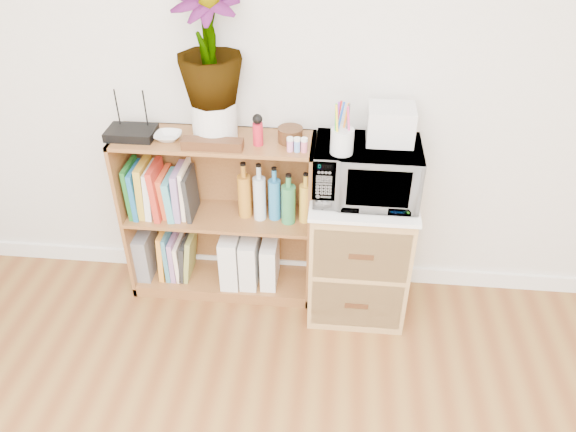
# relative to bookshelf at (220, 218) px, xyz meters

# --- Properties ---
(skirting_board) EXTENTS (4.00, 0.02, 0.10)m
(skirting_board) POSITION_rel_bookshelf_xyz_m (0.35, 0.14, -0.42)
(skirting_board) COLOR white
(skirting_board) RESTS_ON ground
(bookshelf) EXTENTS (1.00, 0.30, 0.95)m
(bookshelf) POSITION_rel_bookshelf_xyz_m (0.00, 0.00, 0.00)
(bookshelf) COLOR brown
(bookshelf) RESTS_ON ground
(wicker_unit) EXTENTS (0.50, 0.45, 0.70)m
(wicker_unit) POSITION_rel_bookshelf_xyz_m (0.75, -0.08, -0.12)
(wicker_unit) COLOR #9E7542
(wicker_unit) RESTS_ON ground
(microwave) EXTENTS (0.50, 0.34, 0.27)m
(microwave) POSITION_rel_bookshelf_xyz_m (0.75, -0.08, 0.38)
(microwave) COLOR silver
(microwave) RESTS_ON wicker_unit
(pen_cup) EXTENTS (0.10, 0.10, 0.11)m
(pen_cup) POSITION_rel_bookshelf_xyz_m (0.63, -0.16, 0.58)
(pen_cup) COLOR silver
(pen_cup) RESTS_ON microwave
(small_appliance) EXTENTS (0.21, 0.18, 0.17)m
(small_appliance) POSITION_rel_bookshelf_xyz_m (0.84, -0.02, 0.60)
(small_appliance) COLOR silver
(small_appliance) RESTS_ON microwave
(router) EXTENTS (0.23, 0.16, 0.04)m
(router) POSITION_rel_bookshelf_xyz_m (-0.40, -0.02, 0.50)
(router) COLOR black
(router) RESTS_ON bookshelf
(white_bowl) EXTENTS (0.13, 0.13, 0.03)m
(white_bowl) POSITION_rel_bookshelf_xyz_m (-0.21, -0.03, 0.49)
(white_bowl) COLOR silver
(white_bowl) RESTS_ON bookshelf
(plant_pot) EXTENTS (0.22, 0.22, 0.18)m
(plant_pot) POSITION_rel_bookshelf_xyz_m (0.01, 0.02, 0.57)
(plant_pot) COLOR silver
(plant_pot) RESTS_ON bookshelf
(potted_plant) EXTENTS (0.31, 0.31, 0.55)m
(potted_plant) POSITION_rel_bookshelf_xyz_m (0.01, 0.02, 0.93)
(potted_plant) COLOR #356729
(potted_plant) RESTS_ON plant_pot
(trinket_box) EXTENTS (0.29, 0.07, 0.05)m
(trinket_box) POSITION_rel_bookshelf_xyz_m (0.02, -0.10, 0.50)
(trinket_box) COLOR #3D1D10
(trinket_box) RESTS_ON bookshelf
(kokeshi_doll) EXTENTS (0.05, 0.05, 0.11)m
(kokeshi_doll) POSITION_rel_bookshelf_xyz_m (0.23, -0.04, 0.53)
(kokeshi_doll) COLOR red
(kokeshi_doll) RESTS_ON bookshelf
(wooden_bowl) EXTENTS (0.12, 0.12, 0.07)m
(wooden_bowl) POSITION_rel_bookshelf_xyz_m (0.38, 0.01, 0.51)
(wooden_bowl) COLOR #351F0E
(wooden_bowl) RESTS_ON bookshelf
(paint_jars) EXTENTS (0.12, 0.04, 0.06)m
(paint_jars) POSITION_rel_bookshelf_xyz_m (0.42, -0.09, 0.51)
(paint_jars) COLOR pink
(paint_jars) RESTS_ON bookshelf
(file_box) EXTENTS (0.08, 0.22, 0.27)m
(file_box) POSITION_rel_bookshelf_xyz_m (-0.44, 0.00, -0.27)
(file_box) COLOR slate
(file_box) RESTS_ON bookshelf
(magazine_holder_left) EXTENTS (0.10, 0.25, 0.31)m
(magazine_holder_left) POSITION_rel_bookshelf_xyz_m (0.05, -0.01, -0.25)
(magazine_holder_left) COLOR silver
(magazine_holder_left) RESTS_ON bookshelf
(magazine_holder_mid) EXTENTS (0.09, 0.23, 0.29)m
(magazine_holder_mid) POSITION_rel_bookshelf_xyz_m (0.16, -0.01, -0.26)
(magazine_holder_mid) COLOR silver
(magazine_holder_mid) RESTS_ON bookshelf
(magazine_holder_right) EXTENTS (0.09, 0.22, 0.27)m
(magazine_holder_right) POSITION_rel_bookshelf_xyz_m (0.27, -0.01, -0.27)
(magazine_holder_right) COLOR silver
(magazine_holder_right) RESTS_ON bookshelf
(cookbooks) EXTENTS (0.34, 0.20, 0.30)m
(cookbooks) POSITION_rel_bookshelf_xyz_m (-0.30, 0.00, 0.16)
(cookbooks) COLOR #1A6222
(cookbooks) RESTS_ON bookshelf
(liquor_bottles) EXTENTS (0.46, 0.07, 0.31)m
(liquor_bottles) POSITION_rel_bookshelf_xyz_m (0.33, 0.00, 0.17)
(liquor_bottles) COLOR #B57421
(liquor_bottles) RESTS_ON bookshelf
(lower_books) EXTENTS (0.20, 0.19, 0.30)m
(lower_books) POSITION_rel_bookshelf_xyz_m (-0.26, 0.00, -0.27)
(lower_books) COLOR orange
(lower_books) RESTS_ON bookshelf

